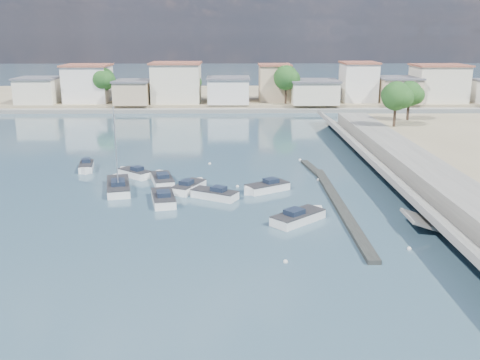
# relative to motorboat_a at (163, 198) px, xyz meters

# --- Properties ---
(ground) EXTENTS (400.00, 400.00, 0.00)m
(ground) POSITION_rel_motorboat_a_xyz_m (9.95, 28.02, -0.38)
(ground) COLOR #273E4F
(ground) RESTS_ON ground
(seawall_walkway) EXTENTS (5.00, 90.00, 1.80)m
(seawall_walkway) POSITION_rel_motorboat_a_xyz_m (28.45, 1.02, 0.52)
(seawall_walkway) COLOR slate
(seawall_walkway) RESTS_ON ground
(breakwater) EXTENTS (2.00, 31.02, 0.35)m
(breakwater) POSITION_rel_motorboat_a_xyz_m (16.85, 0.70, -0.21)
(breakwater) COLOR black
(breakwater) RESTS_ON ground
(far_shore_land) EXTENTS (160.00, 40.00, 1.40)m
(far_shore_land) POSITION_rel_motorboat_a_xyz_m (9.95, 80.02, 0.32)
(far_shore_land) COLOR gray
(far_shore_land) RESTS_ON ground
(far_shore_quay) EXTENTS (160.00, 2.50, 0.80)m
(far_shore_quay) POSITION_rel_motorboat_a_xyz_m (9.95, 59.02, 0.02)
(far_shore_quay) COLOR slate
(far_shore_quay) RESTS_ON ground
(far_town) EXTENTS (113.01, 12.80, 8.35)m
(far_town) POSITION_rel_motorboat_a_xyz_m (20.66, 64.94, 4.56)
(far_town) COLOR beige
(far_town) RESTS_ON far_shore_land
(shore_trees) EXTENTS (74.56, 38.32, 7.92)m
(shore_trees) POSITION_rel_motorboat_a_xyz_m (18.29, 56.13, 5.84)
(shore_trees) COLOR #38281E
(shore_trees) RESTS_ON ground
(motorboat_a) EXTENTS (3.07, 5.83, 1.48)m
(motorboat_a) POSITION_rel_motorboat_a_xyz_m (0.00, 0.00, 0.00)
(motorboat_a) COLOR white
(motorboat_a) RESTS_ON ground
(motorboat_b) EXTENTS (3.55, 4.83, 1.48)m
(motorboat_b) POSITION_rel_motorboat_a_xyz_m (2.35, 3.80, -0.00)
(motorboat_b) COLOR white
(motorboat_b) RESTS_ON ground
(motorboat_c) EXTENTS (4.99, 3.79, 1.48)m
(motorboat_c) POSITION_rel_motorboat_a_xyz_m (4.80, 1.10, 0.00)
(motorboat_c) COLOR white
(motorboat_c) RESTS_ON ground
(motorboat_d) EXTENTS (4.89, 4.01, 1.48)m
(motorboat_d) POSITION_rel_motorboat_a_xyz_m (10.21, 3.28, -0.00)
(motorboat_d) COLOR white
(motorboat_d) RESTS_ON ground
(motorboat_e) EXTENTS (3.22, 5.71, 1.48)m
(motorboat_e) POSITION_rel_motorboat_a_xyz_m (-0.93, 6.68, -0.00)
(motorboat_e) COLOR white
(motorboat_e) RESTS_ON ground
(motorboat_f) EXTENTS (4.21, 3.94, 1.48)m
(motorboat_f) POSITION_rel_motorboat_a_xyz_m (-4.52, 9.40, -0.00)
(motorboat_f) COLOR white
(motorboat_f) RESTS_ON ground
(motorboat_g) EXTENTS (2.31, 4.65, 1.48)m
(motorboat_g) POSITION_rel_motorboat_a_xyz_m (-10.73, 12.38, 0.00)
(motorboat_g) COLOR white
(motorboat_g) RESTS_ON ground
(motorboat_h) EXTENTS (5.21, 4.99, 1.48)m
(motorboat_h) POSITION_rel_motorboat_a_xyz_m (12.74, -5.76, -0.00)
(motorboat_h) COLOR white
(motorboat_h) RESTS_ON ground
(sailboat) EXTENTS (3.70, 7.51, 9.00)m
(sailboat) POSITION_rel_motorboat_a_xyz_m (-5.25, 4.26, 0.03)
(sailboat) COLOR white
(sailboat) RESTS_ON ground
(mooring_buoys) EXTENTS (16.72, 31.79, 0.35)m
(mooring_buoys) POSITION_rel_motorboat_a_xyz_m (12.36, 2.99, -0.33)
(mooring_buoys) COLOR silver
(mooring_buoys) RESTS_ON ground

